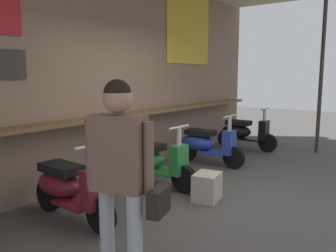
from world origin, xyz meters
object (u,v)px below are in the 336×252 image
object	(u,v)px
scooter_green	(153,160)
scooter_black	(243,132)
shopper_with_handbag	(121,166)
merchandise_crate	(207,187)
scooter_blue	(206,144)
scooter_maroon	(68,187)

from	to	relation	value
scooter_green	scooter_black	xyz separation A→B (m)	(3.27, -0.00, 0.00)
shopper_with_handbag	merchandise_crate	world-z (taller)	shopper_with_handbag
shopper_with_handbag	scooter_green	bearing A→B (deg)	16.99
scooter_blue	shopper_with_handbag	distance (m)	4.12
scooter_maroon	merchandise_crate	distance (m)	1.83
scooter_black	shopper_with_handbag	world-z (taller)	shopper_with_handbag
scooter_green	scooter_blue	bearing A→B (deg)	91.07
scooter_maroon	shopper_with_handbag	distance (m)	1.71
scooter_blue	merchandise_crate	xyz separation A→B (m)	(-1.67, -1.00, -0.20)
scooter_green	scooter_black	bearing A→B (deg)	91.07
scooter_green	shopper_with_handbag	distance (m)	2.72
scooter_blue	scooter_black	xyz separation A→B (m)	(1.68, -0.00, 0.00)
scooter_maroon	shopper_with_handbag	world-z (taller)	shopper_with_handbag
scooter_green	merchandise_crate	distance (m)	1.02
scooter_maroon	merchandise_crate	xyz separation A→B (m)	(1.52, -1.00, -0.20)
scooter_maroon	scooter_black	bearing A→B (deg)	92.50
merchandise_crate	scooter_black	bearing A→B (deg)	16.59
scooter_maroon	scooter_black	distance (m)	4.87
scooter_maroon	merchandise_crate	bearing A→B (deg)	59.12
scooter_green	scooter_blue	world-z (taller)	same
scooter_blue	scooter_black	distance (m)	1.68
scooter_maroon	scooter_black	world-z (taller)	same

